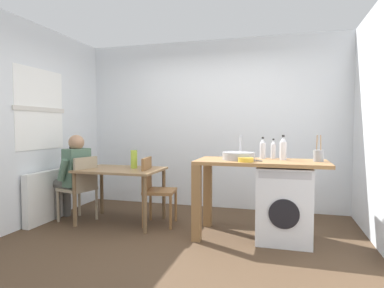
{
  "coord_description": "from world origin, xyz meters",
  "views": [
    {
      "loc": [
        1.09,
        -3.38,
        1.31
      ],
      "look_at": [
        0.03,
        0.45,
        1.1
      ],
      "focal_mm": 29.97,
      "sensor_mm": 36.0,
      "label": 1
    }
  ],
  "objects_px": {
    "mixing_bowl": "(246,159)",
    "utensil_crock": "(318,155)",
    "seated_person": "(73,172)",
    "bottle_squat_brown": "(273,150)",
    "chair_person_seat": "(81,185)",
    "washing_machine": "(284,203)",
    "dining_table": "(121,176)",
    "bottle_clear_small": "(283,149)",
    "chair_opposite": "(154,187)",
    "vase": "(134,159)",
    "bottle_tall_green": "(263,149)"
  },
  "relations": [
    {
      "from": "washing_machine",
      "to": "utensil_crock",
      "type": "relative_size",
      "value": 2.87
    },
    {
      "from": "chair_person_seat",
      "to": "chair_opposite",
      "type": "height_order",
      "value": "same"
    },
    {
      "from": "bottle_clear_small",
      "to": "utensil_crock",
      "type": "xyz_separation_m",
      "value": [
        0.38,
        -0.06,
        -0.06
      ]
    },
    {
      "from": "bottle_clear_small",
      "to": "utensil_crock",
      "type": "relative_size",
      "value": 0.98
    },
    {
      "from": "chair_person_seat",
      "to": "bottle_tall_green",
      "type": "distance_m",
      "value": 2.5
    },
    {
      "from": "dining_table",
      "to": "mixing_bowl",
      "type": "relative_size",
      "value": 6.31
    },
    {
      "from": "chair_opposite",
      "to": "washing_machine",
      "type": "height_order",
      "value": "chair_opposite"
    },
    {
      "from": "vase",
      "to": "dining_table",
      "type": "bearing_deg",
      "value": -146.31
    },
    {
      "from": "chair_opposite",
      "to": "vase",
      "type": "bearing_deg",
      "value": -108.35
    },
    {
      "from": "bottle_clear_small",
      "to": "washing_machine",
      "type": "bearing_deg",
      "value": -81.71
    },
    {
      "from": "seated_person",
      "to": "bottle_tall_green",
      "type": "relative_size",
      "value": 4.5
    },
    {
      "from": "dining_table",
      "to": "washing_machine",
      "type": "height_order",
      "value": "washing_machine"
    },
    {
      "from": "dining_table",
      "to": "bottle_clear_small",
      "type": "bearing_deg",
      "value": -0.37
    },
    {
      "from": "chair_opposite",
      "to": "mixing_bowl",
      "type": "bearing_deg",
      "value": 65.74
    },
    {
      "from": "dining_table",
      "to": "chair_opposite",
      "type": "relative_size",
      "value": 1.22
    },
    {
      "from": "chair_opposite",
      "to": "bottle_squat_brown",
      "type": "relative_size",
      "value": 3.65
    },
    {
      "from": "washing_machine",
      "to": "bottle_squat_brown",
      "type": "bearing_deg",
      "value": 116.87
    },
    {
      "from": "bottle_squat_brown",
      "to": "utensil_crock",
      "type": "relative_size",
      "value": 0.82
    },
    {
      "from": "seated_person",
      "to": "vase",
      "type": "xyz_separation_m",
      "value": [
        0.85,
        0.18,
        0.19
      ]
    },
    {
      "from": "bottle_tall_green",
      "to": "mixing_bowl",
      "type": "relative_size",
      "value": 1.53
    },
    {
      "from": "seated_person",
      "to": "washing_machine",
      "type": "height_order",
      "value": "seated_person"
    },
    {
      "from": "seated_person",
      "to": "dining_table",
      "type": "bearing_deg",
      "value": -68.45
    },
    {
      "from": "mixing_bowl",
      "to": "utensil_crock",
      "type": "height_order",
      "value": "utensil_crock"
    },
    {
      "from": "seated_person",
      "to": "bottle_clear_small",
      "type": "distance_m",
      "value": 2.85
    },
    {
      "from": "washing_machine",
      "to": "utensil_crock",
      "type": "bearing_deg",
      "value": 8.1
    },
    {
      "from": "chair_person_seat",
      "to": "bottle_tall_green",
      "type": "bearing_deg",
      "value": -70.04
    },
    {
      "from": "washing_machine",
      "to": "vase",
      "type": "distance_m",
      "value": 2.05
    },
    {
      "from": "washing_machine",
      "to": "bottle_clear_small",
      "type": "height_order",
      "value": "bottle_clear_small"
    },
    {
      "from": "mixing_bowl",
      "to": "vase",
      "type": "xyz_separation_m",
      "value": [
        -1.58,
        0.43,
        -0.08
      ]
    },
    {
      "from": "dining_table",
      "to": "bottle_tall_green",
      "type": "distance_m",
      "value": 1.93
    },
    {
      "from": "washing_machine",
      "to": "bottle_clear_small",
      "type": "relative_size",
      "value": 2.91
    },
    {
      "from": "seated_person",
      "to": "washing_machine",
      "type": "xyz_separation_m",
      "value": [
        2.85,
        -0.05,
        -0.24
      ]
    },
    {
      "from": "bottle_clear_small",
      "to": "mixing_bowl",
      "type": "bearing_deg",
      "value": -141.9
    },
    {
      "from": "chair_opposite",
      "to": "bottle_squat_brown",
      "type": "bearing_deg",
      "value": 85.45
    },
    {
      "from": "bottle_tall_green",
      "to": "bottle_clear_small",
      "type": "relative_size",
      "value": 0.9
    },
    {
      "from": "bottle_squat_brown",
      "to": "bottle_clear_small",
      "type": "height_order",
      "value": "bottle_clear_small"
    },
    {
      "from": "washing_machine",
      "to": "dining_table",
      "type": "bearing_deg",
      "value": 176.55
    },
    {
      "from": "bottle_squat_brown",
      "to": "utensil_crock",
      "type": "height_order",
      "value": "utensil_crock"
    },
    {
      "from": "chair_person_seat",
      "to": "chair_opposite",
      "type": "xyz_separation_m",
      "value": [
        1.02,
        0.16,
        0.0
      ]
    },
    {
      "from": "chair_person_seat",
      "to": "bottle_squat_brown",
      "type": "bearing_deg",
      "value": -69.16
    },
    {
      "from": "seated_person",
      "to": "bottle_squat_brown",
      "type": "bearing_deg",
      "value": -70.36
    },
    {
      "from": "washing_machine",
      "to": "bottle_squat_brown",
      "type": "height_order",
      "value": "bottle_squat_brown"
    },
    {
      "from": "seated_person",
      "to": "bottle_tall_green",
      "type": "height_order",
      "value": "seated_person"
    },
    {
      "from": "chair_person_seat",
      "to": "bottle_squat_brown",
      "type": "relative_size",
      "value": 3.65
    },
    {
      "from": "bottle_tall_green",
      "to": "mixing_bowl",
      "type": "bearing_deg",
      "value": -111.48
    },
    {
      "from": "mixing_bowl",
      "to": "washing_machine",
      "type": "bearing_deg",
      "value": 25.39
    },
    {
      "from": "chair_person_seat",
      "to": "mixing_bowl",
      "type": "height_order",
      "value": "mixing_bowl"
    },
    {
      "from": "mixing_bowl",
      "to": "seated_person",
      "type": "bearing_deg",
      "value": 174.13
    },
    {
      "from": "utensil_crock",
      "to": "vase",
      "type": "distance_m",
      "value": 2.37
    },
    {
      "from": "chair_person_seat",
      "to": "bottle_clear_small",
      "type": "bearing_deg",
      "value": -72.45
    }
  ]
}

